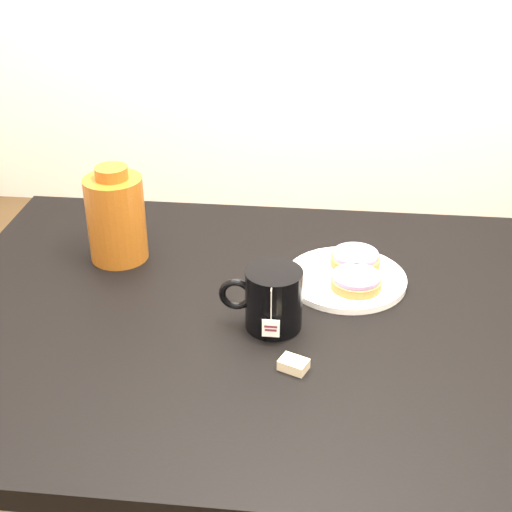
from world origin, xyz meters
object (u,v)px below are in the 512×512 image
(plate, at_px, (346,278))
(teabag_pouch, at_px, (294,365))
(table, at_px, (311,353))
(bagel_front, at_px, (356,281))
(bagel_package, at_px, (116,217))
(bagel_back, at_px, (355,259))
(mug, at_px, (272,299))

(plate, distance_m, teabag_pouch, 0.29)
(table, bearing_deg, teabag_pouch, -99.51)
(bagel_front, xyz_separation_m, bagel_package, (-0.48, 0.09, 0.07))
(bagel_back, height_order, bagel_package, bagel_package)
(table, height_order, bagel_back, bagel_back)
(bagel_front, relative_size, mug, 0.86)
(table, height_order, plate, plate)
(bagel_back, relative_size, bagel_package, 0.70)
(table, distance_m, bagel_front, 0.16)
(plate, distance_m, bagel_back, 0.05)
(bagel_front, relative_size, bagel_package, 0.63)
(bagel_back, bearing_deg, teabag_pouch, -107.29)
(plate, relative_size, bagel_package, 1.17)
(teabag_pouch, height_order, bagel_package, bagel_package)
(bagel_back, xyz_separation_m, teabag_pouch, (-0.10, -0.33, -0.02))
(table, relative_size, mug, 9.56)
(table, bearing_deg, bagel_front, 48.82)
(plate, bearing_deg, bagel_back, 69.41)
(bagel_back, bearing_deg, bagel_package, 179.84)
(table, distance_m, bagel_package, 0.48)
(mug, height_order, bagel_package, bagel_package)
(bagel_front, xyz_separation_m, teabag_pouch, (-0.10, -0.24, -0.02))
(bagel_package, bearing_deg, teabag_pouch, -41.06)
(table, xyz_separation_m, bagel_back, (0.08, 0.17, 0.11))
(mug, distance_m, teabag_pouch, 0.14)
(mug, bearing_deg, bagel_front, 40.17)
(plate, relative_size, mug, 1.60)
(teabag_pouch, bearing_deg, table, 80.49)
(bagel_back, distance_m, teabag_pouch, 0.35)
(mug, bearing_deg, teabag_pouch, -69.05)
(bagel_back, xyz_separation_m, bagel_front, (0.00, -0.09, 0.00))
(teabag_pouch, bearing_deg, bagel_package, 138.94)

